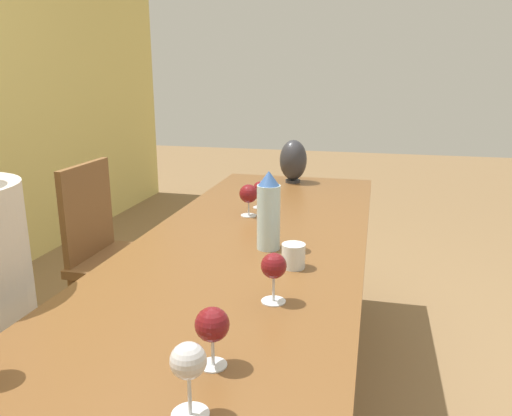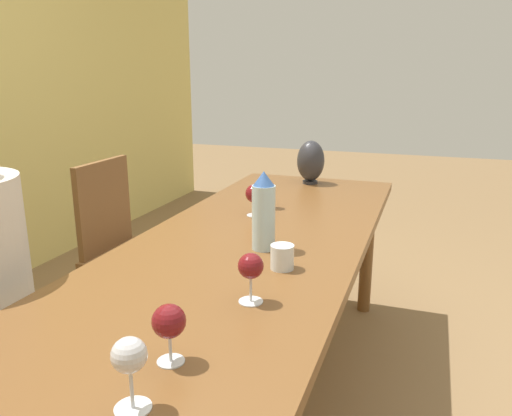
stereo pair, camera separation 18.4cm
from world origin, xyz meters
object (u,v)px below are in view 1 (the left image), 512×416
vase (293,160)px  wine_glass_0 (249,194)px  wine_glass_1 (274,267)px  wine_glass_2 (212,326)px  wine_glass_6 (188,364)px  water_bottle (269,212)px  water_tumbler (293,256)px  wine_glass_4 (260,189)px  chair_far (115,251)px

vase → wine_glass_0: 0.70m
wine_glass_1 → wine_glass_2: (-0.32, 0.06, -0.01)m
wine_glass_0 → wine_glass_6: size_ratio=0.96×
wine_glass_0 → wine_glass_1: 0.82m
water_bottle → wine_glass_2: water_bottle is taller
water_tumbler → wine_glass_0: 0.60m
wine_glass_4 → chair_far: (-0.07, 0.70, -0.32)m
chair_far → wine_glass_1: bearing=-131.9°
chair_far → wine_glass_6: bearing=-146.0°
wine_glass_4 → wine_glass_2: bearing=-171.4°
wine_glass_0 → wine_glass_2: wine_glass_0 is taller
water_bottle → wine_glass_2: size_ratio=2.09×
wine_glass_0 → wine_glass_2: 1.12m
water_tumbler → wine_glass_4: wine_glass_4 is taller
vase → wine_glass_0: bearing=174.1°
water_tumbler → chair_far: chair_far is taller
water_tumbler → wine_glass_2: wine_glass_2 is taller
wine_glass_0 → chair_far: 0.76m
water_bottle → vase: size_ratio=1.16×
wine_glass_4 → wine_glass_6: bearing=-171.9°
wine_glass_4 → vase: bearing=-5.7°
water_tumbler → wine_glass_6: 0.73m
vase → chair_far: 1.04m
wine_glass_1 → chair_far: chair_far is taller
water_tumbler → wine_glass_0: wine_glass_0 is taller
vase → wine_glass_1: size_ratio=1.72×
wine_glass_0 → water_bottle: bearing=-156.2°
wine_glass_6 → wine_glass_1: bearing=-6.2°
water_tumbler → vase: bearing=9.5°
wine_glass_1 → wine_glass_2: 0.33m
water_tumbler → vase: 1.25m
water_bottle → wine_glass_6: (-0.88, -0.05, -0.03)m
wine_glass_0 → vase: bearing=-5.9°
vase → wine_glass_2: size_ratio=1.80×
water_bottle → chair_far: bearing=62.2°
wine_glass_0 → chair_far: (0.07, 0.68, -0.33)m
wine_glass_6 → chair_far: size_ratio=0.16×
wine_glass_1 → vase: bearing=7.5°
wine_glass_6 → chair_far: (1.32, 0.89, -0.34)m
wine_glass_1 → water_tumbler: bearing=-2.7°
wine_glass_1 → wine_glass_0: bearing=18.9°
vase → chair_far: bearing=129.9°
wine_glass_0 → wine_glass_6: 1.27m
water_tumbler → wine_glass_4: bearing=21.4°
water_tumbler → wine_glass_1: size_ratio=0.56×
wine_glass_2 → wine_glass_6: wine_glass_6 is taller
water_bottle → water_tumbler: (-0.15, -0.11, -0.09)m
water_bottle → wine_glass_1: 0.41m
vase → wine_glass_2: bearing=-175.8°
wine_glass_1 → chair_far: size_ratio=0.15×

